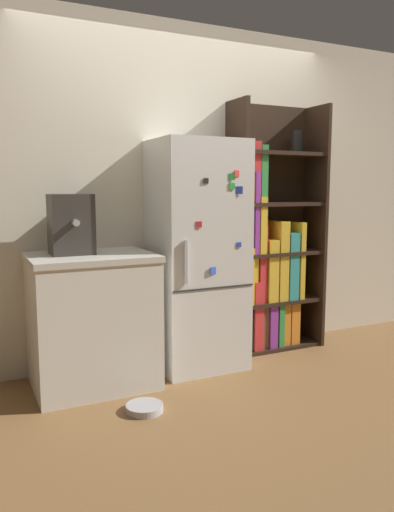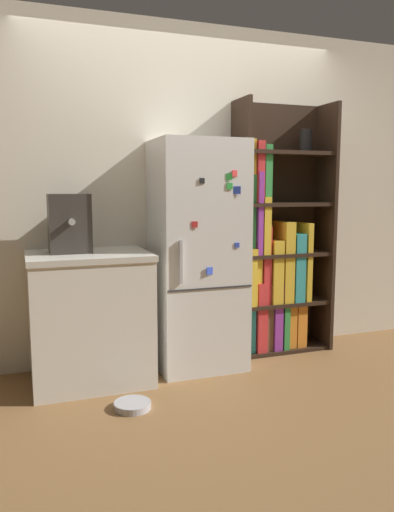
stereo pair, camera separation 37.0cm
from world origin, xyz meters
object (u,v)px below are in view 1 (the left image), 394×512
at_px(refrigerator, 197,256).
at_px(pet_bowl, 144,407).
at_px(bookshelf, 268,253).
at_px(espresso_machine, 71,224).

relative_size(refrigerator, pet_bowl, 7.39).
distance_m(bookshelf, pet_bowl, 1.73).
xyz_separation_m(bookshelf, pet_bowl, (-1.36, -0.73, -0.78)).
bearing_deg(pet_bowl, espresso_machine, 115.03).
relative_size(bookshelf, espresso_machine, 5.08).
height_order(refrigerator, bookshelf, bookshelf).
xyz_separation_m(refrigerator, bookshelf, (0.72, 0.14, -0.04)).
distance_m(refrigerator, espresso_machine, 0.96).
bearing_deg(bookshelf, pet_bowl, -151.64).
distance_m(refrigerator, bookshelf, 0.73).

